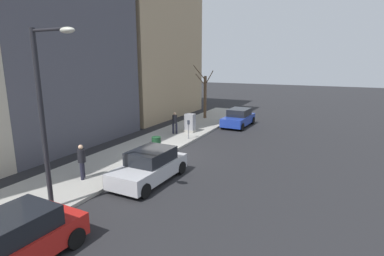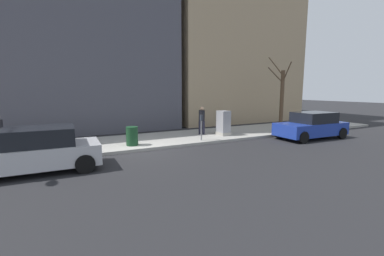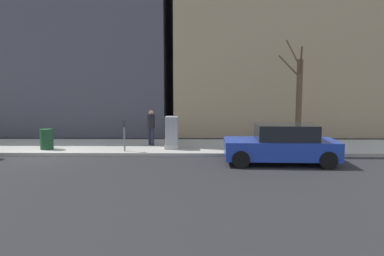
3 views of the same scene
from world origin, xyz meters
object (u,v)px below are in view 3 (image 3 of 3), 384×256
(parked_car_blue, at_px, (282,145))
(trash_bin, at_px, (47,139))
(bare_tree, at_px, (299,98))
(office_tower_left, at_px, (264,22))
(pedestrian_near_meter, at_px, (151,126))
(parking_meter, at_px, (124,132))
(utility_box, at_px, (172,133))

(parked_car_blue, bearing_deg, trash_bin, 79.33)
(bare_tree, relative_size, office_tower_left, 0.35)
(pedestrian_near_meter, bearing_deg, trash_bin, -109.59)
(parking_meter, xyz_separation_m, office_tower_left, (11.00, -7.74, 6.33))
(parking_meter, distance_m, trash_bin, 3.59)
(bare_tree, distance_m, pedestrian_near_meter, 7.14)
(parked_car_blue, height_order, parking_meter, parked_car_blue)
(parked_car_blue, distance_m, office_tower_left, 14.41)
(utility_box, distance_m, pedestrian_near_meter, 1.30)
(utility_box, bearing_deg, office_tower_left, -29.60)
(parking_meter, distance_m, pedestrian_near_meter, 1.89)
(parking_meter, height_order, pedestrian_near_meter, pedestrian_near_meter)
(utility_box, relative_size, pedestrian_near_meter, 0.86)
(trash_bin, bearing_deg, bare_tree, -81.53)
(parked_car_blue, distance_m, utility_box, 5.07)
(utility_box, height_order, office_tower_left, office_tower_left)
(parked_car_blue, relative_size, pedestrian_near_meter, 2.56)
(parked_car_blue, xyz_separation_m, office_tower_left, (12.74, -1.41, 6.58))
(bare_tree, relative_size, trash_bin, 5.63)
(pedestrian_near_meter, bearing_deg, parking_meter, -64.56)
(bare_tree, height_order, office_tower_left, office_tower_left)
(parking_meter, relative_size, bare_tree, 0.27)
(parked_car_blue, bearing_deg, parking_meter, 76.47)
(pedestrian_near_meter, bearing_deg, parked_car_blue, 23.67)
(parked_car_blue, distance_m, trash_bin, 10.11)
(parked_car_blue, relative_size, trash_bin, 4.73)
(bare_tree, bearing_deg, parked_car_blue, 157.29)
(parked_car_blue, height_order, utility_box, utility_box)
(parked_car_blue, height_order, bare_tree, bare_tree)
(parked_car_blue, height_order, pedestrian_near_meter, pedestrian_near_meter)
(bare_tree, relative_size, pedestrian_near_meter, 3.05)
(parking_meter, height_order, trash_bin, parking_meter)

